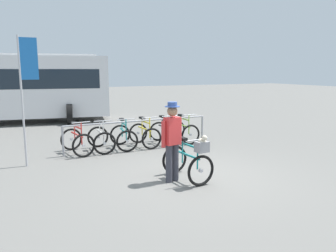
{
  "coord_description": "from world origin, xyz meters",
  "views": [
    {
      "loc": [
        -3.68,
        -6.26,
        2.38
      ],
      "look_at": [
        -0.12,
        1.05,
        1.0
      ],
      "focal_mm": 35.3,
      "sensor_mm": 36.0,
      "label": 1
    }
  ],
  "objects": [
    {
      "name": "racked_bike_white",
      "position": [
        -1.27,
        3.23,
        0.37
      ],
      "size": [
        0.73,
        1.13,
        0.97
      ],
      "color": "black",
      "rests_on": "ground"
    },
    {
      "name": "racked_bike_yellow",
      "position": [
        0.13,
        3.25,
        0.37
      ],
      "size": [
        0.71,
        1.11,
        0.97
      ],
      "color": "black",
      "rests_on": "ground"
    },
    {
      "name": "person_with_featured_bike",
      "position": [
        -0.6,
        -0.13,
        0.95
      ],
      "size": [
        0.52,
        0.32,
        1.72
      ],
      "color": "#383842",
      "rests_on": "ground"
    },
    {
      "name": "featured_bicycle",
      "position": [
        -0.23,
        -0.27,
        0.49
      ],
      "size": [
        0.75,
        1.23,
        1.09
      ],
      "color": "black",
      "rests_on": "ground"
    },
    {
      "name": "bike_rack_rail",
      "position": [
        -0.11,
        3.07,
        0.7
      ],
      "size": [
        4.61,
        0.13,
        0.88
      ],
      "color": "#99999E",
      "rests_on": "ground"
    },
    {
      "name": "ground_plane",
      "position": [
        0.0,
        0.0,
        0.0
      ],
      "size": [
        80.0,
        80.0,
        0.0
      ],
      "primitive_type": "plane",
      "color": "slate"
    },
    {
      "name": "banner_flag",
      "position": [
        -3.23,
        2.49,
        2.23
      ],
      "size": [
        0.45,
        0.05,
        3.2
      ],
      "color": "#B2B2B7",
      "rests_on": "ground"
    },
    {
      "name": "racked_bike_teal",
      "position": [
        -0.57,
        3.24,
        0.37
      ],
      "size": [
        0.77,
        1.18,
        0.98
      ],
      "color": "black",
      "rests_on": "ground"
    },
    {
      "name": "racked_bike_red",
      "position": [
        -1.97,
        3.22,
        0.37
      ],
      "size": [
        0.82,
        1.2,
        0.98
      ],
      "color": "black",
      "rests_on": "ground"
    },
    {
      "name": "racked_bike_lime",
      "position": [
        1.53,
        3.27,
        0.37
      ],
      "size": [
        0.67,
        1.09,
        0.97
      ],
      "color": "black",
      "rests_on": "ground"
    },
    {
      "name": "racked_bike_black",
      "position": [
        0.83,
        3.26,
        0.37
      ],
      "size": [
        0.68,
        1.13,
        0.98
      ],
      "color": "black",
      "rests_on": "ground"
    }
  ]
}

